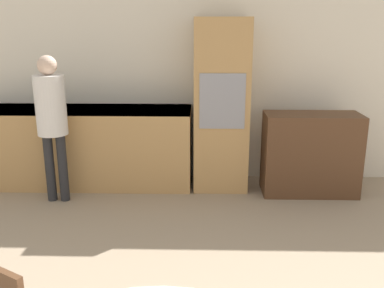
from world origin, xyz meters
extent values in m
cube|color=silver|center=(0.00, 5.32, 1.30)|extent=(6.97, 0.05, 2.60)
cube|color=tan|center=(-1.37, 4.98, 0.47)|extent=(2.52, 0.60, 0.93)
cube|color=black|center=(-1.37, 4.98, 0.92)|extent=(2.52, 0.60, 0.03)
cube|color=tan|center=(0.24, 4.99, 0.97)|extent=(0.62, 0.58, 1.94)
cube|color=gray|center=(0.24, 4.69, 1.07)|extent=(0.49, 0.01, 0.60)
cube|color=#51331E|center=(1.25, 4.77, 0.46)|extent=(1.05, 0.45, 0.92)
cylinder|color=#262628|center=(-1.62, 4.48, 0.37)|extent=(0.10, 0.10, 0.75)
cylinder|color=#262628|center=(-1.48, 4.48, 0.37)|extent=(0.10, 0.10, 0.75)
cylinder|color=silver|center=(-1.55, 4.48, 1.06)|extent=(0.31, 0.31, 0.62)
sphere|color=beige|center=(-1.55, 4.48, 1.47)|extent=(0.20, 0.20, 0.20)
camera|label=1|loc=(0.02, 0.15, 1.88)|focal=40.00mm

